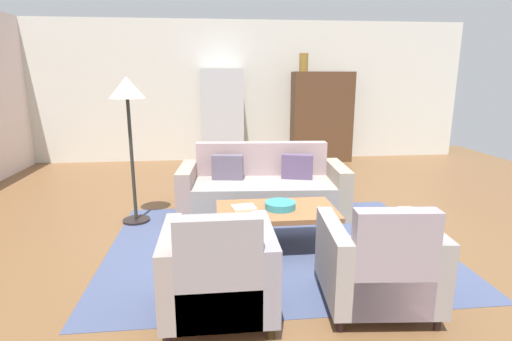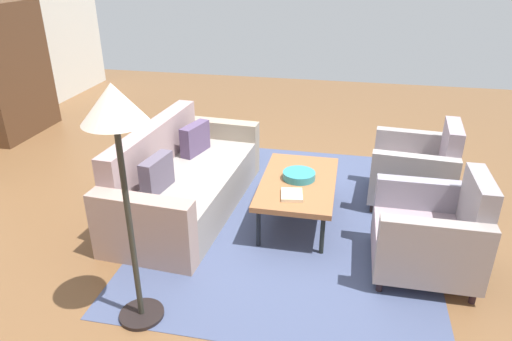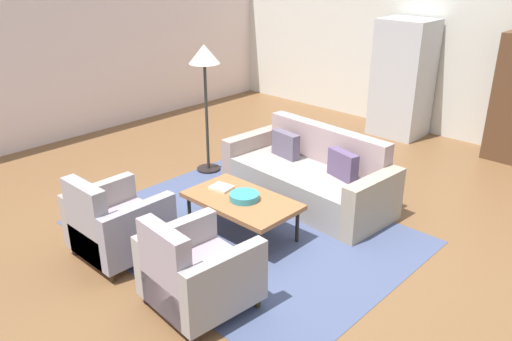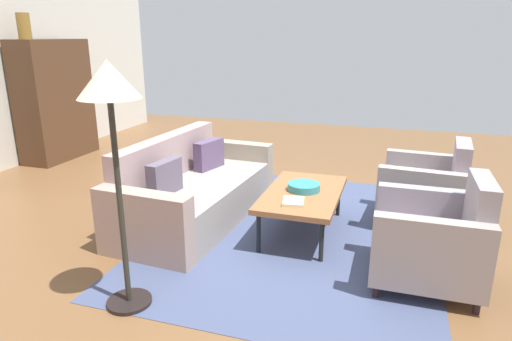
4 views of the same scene
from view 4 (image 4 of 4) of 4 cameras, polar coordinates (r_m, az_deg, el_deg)
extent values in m
plane|color=brown|center=(4.64, 3.80, -6.63)|extent=(10.64, 10.64, 0.00)
cube|color=#424D6F|center=(4.44, 5.24, -7.74)|extent=(3.40, 2.60, 0.01)
cube|color=gray|center=(4.68, -7.36, -3.77)|extent=(1.80, 1.02, 0.42)
cube|color=#A18687|center=(4.78, -11.24, -0.70)|extent=(1.75, 0.30, 0.86)
cube|color=gray|center=(5.46, -2.57, 0.52)|extent=(0.24, 0.91, 0.62)
cube|color=gray|center=(3.90, -14.25, -6.99)|extent=(0.24, 0.91, 0.62)
cube|color=#574567|center=(4.99, -6.05, 2.06)|extent=(0.42, 0.22, 0.32)
cube|color=#5B5264|center=(4.25, -11.65, -0.89)|extent=(0.41, 0.18, 0.32)
cylinder|color=black|center=(3.96, 0.32, -8.02)|extent=(0.04, 0.04, 0.37)
cylinder|color=black|center=(4.90, 4.03, -2.98)|extent=(0.04, 0.04, 0.37)
cylinder|color=black|center=(3.84, 8.42, -9.01)|extent=(0.04, 0.04, 0.37)
cylinder|color=black|center=(4.81, 10.54, -3.64)|extent=(0.04, 0.04, 0.37)
cube|color=#945E37|center=(4.29, 6.03, -3.02)|extent=(1.20, 0.70, 0.05)
cylinder|color=black|center=(3.51, 15.15, -14.67)|extent=(0.05, 0.05, 0.10)
cylinder|color=#391F23|center=(4.11, 15.68, -9.80)|extent=(0.05, 0.05, 0.10)
cylinder|color=#2C1D22|center=(3.57, 26.48, -15.42)|extent=(0.05, 0.05, 0.10)
cylinder|color=#382915|center=(4.16, 25.20, -10.52)|extent=(0.05, 0.05, 0.10)
cube|color=gray|center=(3.73, 20.97, -9.78)|extent=(0.56, 0.80, 0.30)
cube|color=gray|center=(3.68, 26.51, -6.77)|extent=(0.56, 0.14, 0.78)
cube|color=gray|center=(3.37, 21.45, -10.33)|extent=(0.12, 0.80, 0.56)
cube|color=gray|center=(3.99, 20.95, -5.96)|extent=(0.12, 0.80, 0.56)
cylinder|color=#30231E|center=(4.61, 15.66, -6.76)|extent=(0.05, 0.05, 0.10)
cylinder|color=#282914|center=(5.24, 16.64, -3.93)|extent=(0.05, 0.05, 0.10)
cylinder|color=black|center=(4.60, 24.13, -7.74)|extent=(0.05, 0.05, 0.10)
cylinder|color=#2F1D1A|center=(5.23, 24.05, -4.78)|extent=(0.05, 0.05, 0.10)
cube|color=gray|center=(4.84, 20.37, -3.53)|extent=(0.63, 0.84, 0.30)
cube|color=gray|center=(4.77, 24.60, -1.27)|extent=(0.57, 0.19, 0.78)
cube|color=#999290|center=(4.47, 20.31, -3.41)|extent=(0.19, 0.81, 0.56)
cube|color=gray|center=(5.12, 20.72, -0.91)|extent=(0.19, 0.81, 0.56)
cylinder|color=teal|center=(4.30, 6.17, -2.10)|extent=(0.31, 0.31, 0.07)
cube|color=beige|center=(3.98, 4.81, -4.01)|extent=(0.25, 0.22, 0.03)
cube|color=#513320|center=(7.52, -24.41, 8.21)|extent=(1.20, 0.50, 1.80)
cube|color=#352811|center=(7.48, -27.41, 7.78)|extent=(0.56, 0.01, 1.51)
cube|color=#372A1F|center=(7.91, -24.38, 8.58)|extent=(0.56, 0.01, 1.51)
cylinder|color=olive|center=(7.17, -27.67, 16.11)|extent=(0.18, 0.18, 0.35)
cylinder|color=black|center=(3.47, -15.95, -15.88)|extent=(0.32, 0.32, 0.03)
cylinder|color=#2C2C25|center=(3.14, -17.04, -4.42)|extent=(0.04, 0.04, 1.45)
cone|color=beige|center=(2.95, -18.48, 11.08)|extent=(0.40, 0.40, 0.24)
camera|label=1|loc=(4.48, 60.23, 7.01)|focal=28.00mm
camera|label=2|loc=(0.66, -96.95, 55.83)|focal=32.65mm
camera|label=3|loc=(7.90, 40.07, 20.37)|focal=36.33mm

